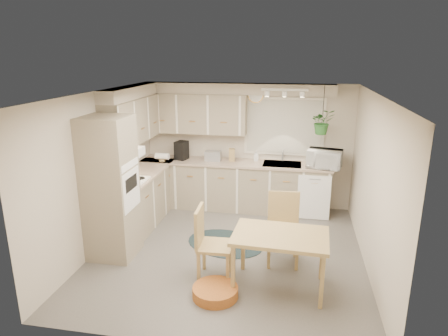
{
  "coord_description": "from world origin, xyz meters",
  "views": [
    {
      "loc": [
        0.93,
        -5.45,
        2.94
      ],
      "look_at": [
        -0.17,
        0.55,
        1.17
      ],
      "focal_mm": 32.0,
      "sensor_mm": 36.0,
      "label": 1
    }
  ],
  "objects": [
    {
      "name": "soap_bottle",
      "position": [
        0.2,
        1.95,
        0.98
      ],
      "size": [
        0.1,
        0.19,
        0.09
      ],
      "primitive_type": "imported",
      "rotation": [
        0.0,
        0.0,
        0.06
      ],
      "color": "white",
      "rests_on": "counter_back"
    },
    {
      "name": "hanging_plant",
      "position": [
        1.37,
        1.7,
        1.72
      ],
      "size": [
        0.5,
        0.53,
        0.35
      ],
      "primitive_type": "imported",
      "rotation": [
        0.0,
        0.0,
        0.26
      ],
      "color": "#2B6629",
      "rests_on": "ceiling"
    },
    {
      "name": "base_cab_back",
      "position": [
        -0.2,
        1.8,
        0.45
      ],
      "size": [
        3.6,
        0.6,
        0.9
      ],
      "primitive_type": "cube",
      "color": "tan",
      "rests_on": "floor"
    },
    {
      "name": "dining_table",
      "position": [
        0.8,
        -0.82,
        0.37
      ],
      "size": [
        1.23,
        0.85,
        0.75
      ],
      "primitive_type": "cube",
      "rotation": [
        0.0,
        0.0,
        -0.05
      ],
      "color": "tan",
      "rests_on": "floor"
    },
    {
      "name": "wall_oven_face",
      "position": [
        -1.35,
        -0.38,
        1.05
      ],
      "size": [
        0.02,
        0.56,
        0.58
      ],
      "primitive_type": "cube",
      "color": "white",
      "rests_on": "oven_stack"
    },
    {
      "name": "floor",
      "position": [
        0.0,
        0.0,
        0.0
      ],
      "size": [
        4.2,
        4.2,
        0.0
      ],
      "primitive_type": "plane",
      "color": "#605B55",
      "rests_on": "ground"
    },
    {
      "name": "knife_block",
      "position": [
        -0.26,
        1.85,
        1.06
      ],
      "size": [
        0.12,
        0.12,
        0.24
      ],
      "primitive_type": "cube",
      "rotation": [
        0.0,
        0.0,
        0.12
      ],
      "color": "tan",
      "rests_on": "counter_back"
    },
    {
      "name": "wall_front",
      "position": [
        0.0,
        -2.1,
        1.2
      ],
      "size": [
        4.0,
        0.04,
        2.4
      ],
      "primitive_type": "cube",
      "color": "beige",
      "rests_on": "floor"
    },
    {
      "name": "coffee_maker",
      "position": [
        -1.24,
        1.8,
        1.12
      ],
      "size": [
        0.25,
        0.29,
        0.36
      ],
      "primitive_type": "cube",
      "rotation": [
        0.0,
        0.0,
        -0.25
      ],
      "color": "black",
      "rests_on": "counter_back"
    },
    {
      "name": "soffit_back",
      "position": [
        -0.2,
        1.95,
        2.3
      ],
      "size": [
        3.6,
        0.3,
        0.2
      ],
      "primitive_type": "cube",
      "color": "beige",
      "rests_on": "wall_back"
    },
    {
      "name": "track_light_bar",
      "position": [
        0.7,
        1.55,
        2.33
      ],
      "size": [
        0.8,
        0.04,
        0.04
      ],
      "primitive_type": "cube",
      "color": "white",
      "rests_on": "ceiling"
    },
    {
      "name": "chair_left",
      "position": [
        -0.05,
        -0.75,
        0.5
      ],
      "size": [
        0.49,
        0.49,
        1.0
      ],
      "primitive_type": "cube",
      "rotation": [
        0.0,
        0.0,
        -1.53
      ],
      "color": "tan",
      "rests_on": "floor"
    },
    {
      "name": "ceiling",
      "position": [
        0.0,
        0.0,
        2.4
      ],
      "size": [
        4.2,
        4.2,
        0.0
      ],
      "primitive_type": "plane",
      "color": "white",
      "rests_on": "wall_back"
    },
    {
      "name": "wall_left",
      "position": [
        -2.0,
        0.0,
        1.2
      ],
      "size": [
        0.04,
        4.2,
        2.4
      ],
      "primitive_type": "cube",
      "color": "beige",
      "rests_on": "floor"
    },
    {
      "name": "sink",
      "position": [
        0.7,
        1.8,
        0.9
      ],
      "size": [
        0.7,
        0.48,
        0.1
      ],
      "primitive_type": "cube",
      "color": "#A2A5A9",
      "rests_on": "counter_back"
    },
    {
      "name": "counter_back",
      "position": [
        -0.2,
        1.79,
        0.92
      ],
      "size": [
        3.64,
        0.64,
        0.04
      ],
      "primitive_type": "cube",
      "color": "tan",
      "rests_on": "base_cab_back"
    },
    {
      "name": "wall_back",
      "position": [
        0.0,
        2.1,
        1.2
      ],
      "size": [
        4.0,
        0.04,
        2.4
      ],
      "primitive_type": "cube",
      "color": "beige",
      "rests_on": "floor"
    },
    {
      "name": "braided_rug",
      "position": [
        -0.1,
        0.26,
        0.01
      ],
      "size": [
        1.5,
        1.3,
        0.01
      ],
      "primitive_type": "ellipsoid",
      "rotation": [
        0.0,
        0.0,
        -0.33
      ],
      "color": "black",
      "rests_on": "floor"
    },
    {
      "name": "chair_back",
      "position": [
        0.82,
        -0.17,
        0.51
      ],
      "size": [
        0.51,
        0.51,
        1.02
      ],
      "primitive_type": "cube",
      "rotation": [
        0.0,
        0.0,
        3.21
      ],
      "color": "tan",
      "rests_on": "floor"
    },
    {
      "name": "soffit_left",
      "position": [
        -1.85,
        1.0,
        2.3
      ],
      "size": [
        0.3,
        2.0,
        0.2
      ],
      "primitive_type": "cube",
      "color": "beige",
      "rests_on": "wall_left"
    },
    {
      "name": "cooktop",
      "position": [
        -1.68,
        0.3,
        0.94
      ],
      "size": [
        0.52,
        0.58,
        0.02
      ],
      "primitive_type": "cube",
      "color": "white",
      "rests_on": "counter_left"
    },
    {
      "name": "toaster",
      "position": [
        -0.62,
        1.82,
        1.03
      ],
      "size": [
        0.31,
        0.18,
        0.18
      ],
      "primitive_type": "cube",
      "rotation": [
        0.0,
        0.0,
        0.02
      ],
      "color": "#A2A5A9",
      "rests_on": "counter_back"
    },
    {
      "name": "microwave",
      "position": [
        1.45,
        1.7,
        1.14
      ],
      "size": [
        0.65,
        0.45,
        0.4
      ],
      "primitive_type": "imported",
      "rotation": [
        0.0,
        0.0,
        -0.21
      ],
      "color": "white",
      "rests_on": "counter_back"
    },
    {
      "name": "base_cab_left",
      "position": [
        -1.7,
        0.88,
        0.45
      ],
      "size": [
        0.6,
        1.85,
        0.9
      ],
      "primitive_type": "cube",
      "color": "tan",
      "rests_on": "floor"
    },
    {
      "name": "dishwasher_front",
      "position": [
        1.3,
        1.49,
        0.42
      ],
      "size": [
        0.58,
        0.02,
        0.83
      ],
      "primitive_type": "cube",
      "color": "white",
      "rests_on": "base_cab_back"
    },
    {
      "name": "oven_stack",
      "position": [
        -1.68,
        -0.38,
        1.05
      ],
      "size": [
        0.65,
        0.65,
        2.1
      ],
      "primitive_type": "cube",
      "color": "tan",
      "rests_on": "floor"
    },
    {
      "name": "window_blinds",
      "position": [
        0.7,
        2.07,
        1.6
      ],
      "size": [
        1.4,
        0.02,
        1.0
      ],
      "primitive_type": "cube",
      "color": "silver",
      "rests_on": "wall_back"
    },
    {
      "name": "pet_bed",
      "position": [
        0.04,
        -1.19,
        0.07
      ],
      "size": [
        0.74,
        0.74,
        0.13
      ],
      "primitive_type": "cylinder",
      "rotation": [
        0.0,
        0.0,
        0.38
      ],
      "color": "#B96025",
      "rests_on": "floor"
    },
    {
      "name": "counter_left",
      "position": [
        -1.69,
        0.88,
        0.92
      ],
      "size": [
        0.64,
        1.89,
        0.04
      ],
      "primitive_type": "cube",
      "color": "tan",
      "rests_on": "base_cab_left"
    },
    {
      "name": "range_hood",
      "position": [
        -1.7,
        0.3,
        1.4
      ],
      "size": [
        0.4,
        0.6,
        0.14
      ],
      "primitive_type": "cube",
      "color": "white",
      "rests_on": "upper_cab_left"
    },
    {
      "name": "upper_cab_left",
      "position": [
        -1.82,
        1.0,
        1.83
      ],
      "size": [
        0.35,
        2.0,
        0.75
      ],
      "primitive_type": "cube",
      "color": "tan",
      "rests_on": "wall_left"
    },
    {
      "name": "wall_clock",
      "position": [
        0.15,
        2.07,
        2.18
      ],
      "size": [
        0.3,
        0.03,
        0.3
      ],
      "primitive_type": "cylinder",
      "rotation": [
        1.57,
        0.0,
        0.0
      ],
      "color": "gold",
      "rests_on": "wall_back"
    },
    {
      "name": "wall_right",
      "position": [
        2.0,
        0.0,
        1.2
      ],
      "size": [
        0.04,
        4.2,
        2.4
      ],
      "primitive_type": "cube",
      "color": "beige",
      "rests_on": "floor"
    },
    {
      "name": "window_frame",
      "position": [
        0.7,
        2.08,
        1.6
      ],
      "size": [
        1.5,
        0.02,
        1.1
      ],
      "primitive_type": "cube",
      "color": "silver",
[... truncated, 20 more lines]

